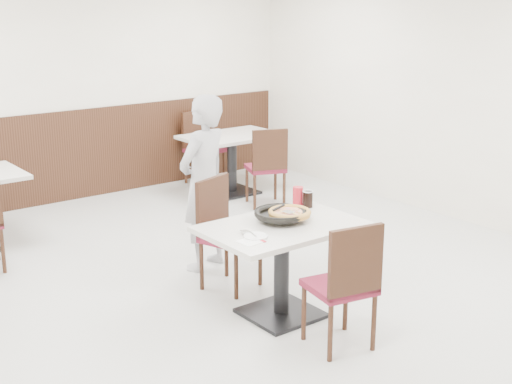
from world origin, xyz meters
TOP-DOWN VIEW (x-y plane):
  - floor at (0.00, 0.00)m, footprint 7.00×7.00m
  - wall_back at (0.00, 3.50)m, footprint 6.00×0.04m
  - wall_right at (3.00, 0.00)m, footprint 0.04×7.00m
  - wainscot_back at (0.00, 3.48)m, footprint 5.90×0.03m
  - main_table at (-0.16, -0.62)m, footprint 1.25×0.87m
  - chair_near at (-0.15, -1.25)m, footprint 0.49×0.49m
  - chair_far at (-0.15, 0.07)m, footprint 0.53×0.53m
  - trivet at (-0.09, -0.59)m, footprint 0.12×0.12m
  - pizza_pan at (-0.12, -0.55)m, footprint 0.40×0.40m
  - pizza at (-0.06, -0.60)m, footprint 0.34×0.34m
  - pizza_server at (-0.10, -0.63)m, footprint 0.08×0.09m
  - napkin at (-0.59, -0.78)m, footprint 0.16×0.16m
  - side_plate at (-0.50, -0.73)m, footprint 0.18×0.18m
  - fork at (-0.50, -0.69)m, footprint 0.05×0.15m
  - cola_glass at (0.31, -0.39)m, footprint 0.08×0.08m
  - red_cup at (0.27, -0.31)m, footprint 0.09×0.09m
  - diner_person at (-0.06, 0.61)m, footprint 0.68×0.55m
  - bg_table_right at (1.62, 2.53)m, footprint 1.29×0.94m
  - bg_chair_right_near at (1.63, 1.86)m, footprint 0.55×0.55m
  - bg_chair_right_far at (1.62, 3.15)m, footprint 0.49×0.49m

SIDE VIEW (x-z plane):
  - floor at x=0.00m, z-range 0.00..0.00m
  - main_table at x=-0.16m, z-range 0.00..0.75m
  - bg_table_right at x=1.62m, z-range 0.00..0.75m
  - chair_near at x=-0.15m, z-range 0.00..0.95m
  - chair_far at x=-0.15m, z-range 0.00..0.95m
  - bg_chair_right_near at x=1.63m, z-range 0.00..0.95m
  - bg_chair_right_far at x=1.62m, z-range 0.00..0.95m
  - wainscot_back at x=0.00m, z-range 0.00..1.10m
  - napkin at x=-0.59m, z-range 0.75..0.75m
  - side_plate at x=-0.50m, z-range 0.75..0.77m
  - trivet at x=-0.09m, z-range 0.75..0.79m
  - fork at x=-0.50m, z-range 0.77..0.77m
  - pizza_pan at x=-0.12m, z-range 0.79..0.80m
  - diner_person at x=-0.06m, z-range 0.00..1.60m
  - pizza at x=-0.06m, z-range 0.80..0.82m
  - cola_glass at x=0.31m, z-range 0.75..0.88m
  - red_cup at x=0.27m, z-range 0.75..0.91m
  - pizza_server at x=-0.10m, z-range 0.84..0.84m
  - wall_back at x=0.00m, z-range 0.00..2.80m
  - wall_right at x=3.00m, z-range 0.00..2.80m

